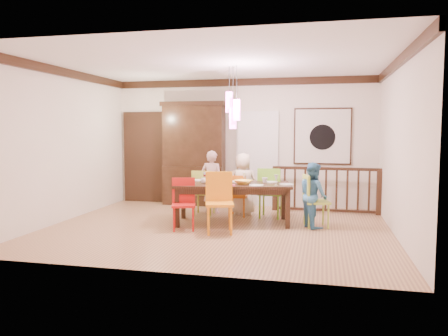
% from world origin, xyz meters
% --- Properties ---
extents(floor, '(6.00, 6.00, 0.00)m').
position_xyz_m(floor, '(0.00, 0.00, 0.00)').
color(floor, '#906345').
rests_on(floor, ground).
extents(ceiling, '(6.00, 6.00, 0.00)m').
position_xyz_m(ceiling, '(0.00, 0.00, 2.90)').
color(ceiling, white).
rests_on(ceiling, wall_back).
extents(wall_back, '(6.00, 0.00, 6.00)m').
position_xyz_m(wall_back, '(0.00, 2.50, 1.45)').
color(wall_back, beige).
rests_on(wall_back, floor).
extents(wall_left, '(0.00, 5.00, 5.00)m').
position_xyz_m(wall_left, '(-3.00, 0.00, 1.45)').
color(wall_left, beige).
rests_on(wall_left, floor).
extents(wall_right, '(0.00, 5.00, 5.00)m').
position_xyz_m(wall_right, '(3.00, 0.00, 1.45)').
color(wall_right, beige).
rests_on(wall_right, floor).
extents(crown_molding, '(6.00, 5.00, 0.16)m').
position_xyz_m(crown_molding, '(0.00, 0.00, 2.82)').
color(crown_molding, black).
rests_on(crown_molding, wall_back).
extents(panel_door, '(1.04, 0.07, 2.24)m').
position_xyz_m(panel_door, '(-2.40, 2.45, 1.05)').
color(panel_door, black).
rests_on(panel_door, wall_back).
extents(white_doorway, '(0.97, 0.05, 2.22)m').
position_xyz_m(white_doorway, '(0.35, 2.46, 1.05)').
color(white_doorway, silver).
rests_on(white_doorway, wall_back).
extents(painting, '(1.25, 0.06, 1.25)m').
position_xyz_m(painting, '(1.80, 2.46, 1.60)').
color(painting, black).
rests_on(painting, wall_back).
extents(pendant_cluster, '(0.27, 0.21, 1.14)m').
position_xyz_m(pendant_cluster, '(0.19, 0.47, 2.11)').
color(pendant_cluster, '#FF4CC5').
rests_on(pendant_cluster, ceiling).
extents(dining_table, '(2.26, 1.32, 0.75)m').
position_xyz_m(dining_table, '(0.19, 0.47, 0.67)').
color(dining_table, black).
rests_on(dining_table, floor).
extents(chair_far_left, '(0.43, 0.43, 0.92)m').
position_xyz_m(chair_far_left, '(-0.55, 1.14, 0.53)').
color(chair_far_left, olive).
rests_on(chair_far_left, floor).
extents(chair_far_mid, '(0.40, 0.40, 0.84)m').
position_xyz_m(chair_far_mid, '(0.16, 1.18, 0.48)').
color(chair_far_mid, '#C85E0E').
rests_on(chair_far_mid, floor).
extents(chair_far_right, '(0.48, 0.48, 1.00)m').
position_xyz_m(chair_far_right, '(0.82, 1.16, 0.57)').
color(chair_far_right, '#64A625').
rests_on(chair_far_right, floor).
extents(chair_near_left, '(0.51, 0.51, 0.89)m').
position_xyz_m(chair_near_left, '(-0.54, -0.25, 0.51)').
color(chair_near_left, red).
rests_on(chair_near_left, floor).
extents(chair_near_mid, '(0.57, 0.57, 1.03)m').
position_xyz_m(chair_near_mid, '(0.13, -0.35, 0.59)').
color(chair_near_mid, orange).
rests_on(chair_near_mid, floor).
extents(chair_end_right, '(0.52, 0.52, 0.94)m').
position_xyz_m(chair_end_right, '(1.72, 0.49, 0.54)').
color(chair_end_right, '#AAC93D').
rests_on(chair_end_right, floor).
extents(china_hutch, '(1.51, 0.46, 2.39)m').
position_xyz_m(china_hutch, '(-1.10, 2.30, 1.20)').
color(china_hutch, black).
rests_on(china_hutch, floor).
extents(balustrade, '(2.26, 0.16, 0.96)m').
position_xyz_m(balustrade, '(1.89, 1.95, 0.50)').
color(balustrade, black).
rests_on(balustrade, floor).
extents(person_far_left, '(0.51, 0.36, 1.31)m').
position_xyz_m(person_far_left, '(-0.44, 1.38, 0.66)').
color(person_far_left, '#D6A7A3').
rests_on(person_far_left, floor).
extents(person_far_mid, '(0.69, 0.53, 1.27)m').
position_xyz_m(person_far_mid, '(0.23, 1.32, 0.64)').
color(person_far_mid, beige).
rests_on(person_far_mid, floor).
extents(person_end_right, '(0.67, 0.71, 1.17)m').
position_xyz_m(person_end_right, '(1.66, 0.43, 0.58)').
color(person_end_right, teal).
rests_on(person_end_right, floor).
extents(serving_bowl, '(0.40, 0.40, 0.08)m').
position_xyz_m(serving_bowl, '(0.40, 0.38, 0.79)').
color(serving_bowl, yellow).
rests_on(serving_bowl, dining_table).
extents(small_bowl, '(0.22, 0.22, 0.06)m').
position_xyz_m(small_bowl, '(-0.11, 0.53, 0.78)').
color(small_bowl, white).
rests_on(small_bowl, dining_table).
extents(cup_left, '(0.17, 0.17, 0.11)m').
position_xyz_m(cup_left, '(-0.32, 0.30, 0.80)').
color(cup_left, silver).
rests_on(cup_left, dining_table).
extents(cup_right, '(0.14, 0.14, 0.10)m').
position_xyz_m(cup_right, '(0.76, 0.68, 0.80)').
color(cup_right, silver).
rests_on(cup_right, dining_table).
extents(plate_far_left, '(0.26, 0.26, 0.01)m').
position_xyz_m(plate_far_left, '(-0.59, 0.77, 0.76)').
color(plate_far_left, white).
rests_on(plate_far_left, dining_table).
extents(plate_far_mid, '(0.26, 0.26, 0.01)m').
position_xyz_m(plate_far_mid, '(0.22, 0.73, 0.76)').
color(plate_far_mid, white).
rests_on(plate_far_mid, dining_table).
extents(plate_far_right, '(0.26, 0.26, 0.01)m').
position_xyz_m(plate_far_right, '(0.86, 0.77, 0.76)').
color(plate_far_right, white).
rests_on(plate_far_right, dining_table).
extents(plate_near_left, '(0.26, 0.26, 0.01)m').
position_xyz_m(plate_near_left, '(-0.57, 0.15, 0.76)').
color(plate_near_left, white).
rests_on(plate_near_left, dining_table).
extents(plate_near_mid, '(0.26, 0.26, 0.01)m').
position_xyz_m(plate_near_mid, '(0.67, 0.23, 0.76)').
color(plate_near_mid, white).
rests_on(plate_near_mid, dining_table).
extents(plate_end_right, '(0.26, 0.26, 0.01)m').
position_xyz_m(plate_end_right, '(1.18, 0.46, 0.76)').
color(plate_end_right, white).
rests_on(plate_end_right, dining_table).
extents(wine_glass_a, '(0.08, 0.08, 0.19)m').
position_xyz_m(wine_glass_a, '(-0.37, 0.56, 0.84)').
color(wine_glass_a, '#590C19').
rests_on(wine_glass_a, dining_table).
extents(wine_glass_b, '(0.08, 0.08, 0.19)m').
position_xyz_m(wine_glass_b, '(0.38, 0.62, 0.84)').
color(wine_glass_b, silver).
rests_on(wine_glass_b, dining_table).
extents(wine_glass_c, '(0.08, 0.08, 0.19)m').
position_xyz_m(wine_glass_c, '(0.11, 0.21, 0.84)').
color(wine_glass_c, '#590C19').
rests_on(wine_glass_c, dining_table).
extents(wine_glass_d, '(0.08, 0.08, 0.19)m').
position_xyz_m(wine_glass_d, '(1.01, 0.36, 0.84)').
color(wine_glass_d, silver).
rests_on(wine_glass_d, dining_table).
extents(napkin, '(0.18, 0.14, 0.01)m').
position_xyz_m(napkin, '(0.20, 0.14, 0.76)').
color(napkin, '#D83359').
rests_on(napkin, dining_table).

